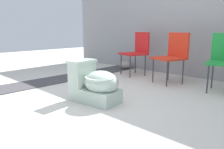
# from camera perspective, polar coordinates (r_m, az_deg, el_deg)

# --- Properties ---
(ground_plane) EXTENTS (14.00, 14.00, 0.00)m
(ground_plane) POSITION_cam_1_polar(r_m,az_deg,el_deg) (2.73, -6.63, -7.28)
(ground_plane) COLOR beige
(gravel_strip) EXTENTS (0.56, 8.00, 0.01)m
(gravel_strip) POSITION_cam_1_polar(r_m,az_deg,el_deg) (4.07, -13.26, -1.11)
(gravel_strip) COLOR #423F44
(gravel_strip) RESTS_ON ground
(building_wall) EXTENTS (7.00, 0.20, 2.60)m
(building_wall) POSITION_cam_1_polar(r_m,az_deg,el_deg) (4.36, 24.73, 16.13)
(building_wall) COLOR gray
(building_wall) RESTS_ON ground
(toilet) EXTENTS (0.68, 0.46, 0.52)m
(toilet) POSITION_cam_1_polar(r_m,az_deg,el_deg) (2.69, -4.40, -2.59)
(toilet) COLOR #B2C6B7
(toilet) RESTS_ON ground
(folding_chair_left) EXTENTS (0.56, 0.56, 0.83)m
(folding_chair_left) POSITION_cam_1_polar(r_m,az_deg,el_deg) (4.32, 6.66, 6.66)
(folding_chair_left) COLOR red
(folding_chair_left) RESTS_ON ground
(folding_chair_middle) EXTENTS (0.55, 0.55, 0.83)m
(folding_chair_middle) POSITION_cam_1_polar(r_m,az_deg,el_deg) (3.75, 15.70, 5.57)
(folding_chair_middle) COLOR red
(folding_chair_middle) RESTS_ON ground
(boulder_near) EXTENTS (0.26, 0.28, 0.18)m
(boulder_near) POSITION_cam_1_polar(r_m,az_deg,el_deg) (5.01, 3.41, 2.51)
(boulder_near) COLOR gray
(boulder_near) RESTS_ON ground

